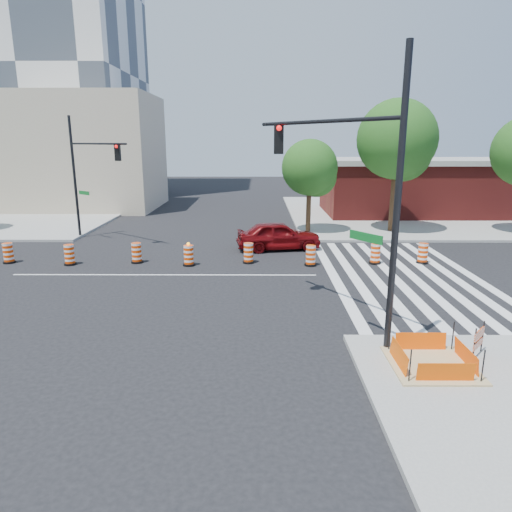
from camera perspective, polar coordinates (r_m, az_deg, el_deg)
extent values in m
plane|color=black|center=(21.49, -11.38, -2.33)|extent=(120.00, 120.00, 0.00)
cube|color=gray|center=(40.97, 19.86, 5.02)|extent=(22.00, 22.00, 0.15)
cube|color=silver|center=(21.32, 9.63, -2.36)|extent=(0.45, 13.50, 0.01)
cube|color=silver|center=(21.49, 12.00, -2.35)|extent=(0.45, 13.50, 0.01)
cube|color=silver|center=(21.69, 14.34, -2.33)|extent=(0.45, 13.50, 0.01)
cube|color=silver|center=(21.92, 16.62, -2.31)|extent=(0.45, 13.50, 0.01)
cube|color=silver|center=(22.19, 18.85, -2.28)|extent=(0.45, 13.50, 0.01)
cube|color=silver|center=(22.49, 21.03, -2.26)|extent=(0.45, 13.50, 0.01)
cube|color=silver|center=(22.83, 23.14, -2.23)|extent=(0.45, 13.50, 0.01)
cube|color=silver|center=(23.19, 25.19, -2.20)|extent=(0.45, 13.50, 0.01)
cube|color=silver|center=(21.49, -11.38, -2.32)|extent=(14.00, 0.12, 0.01)
cube|color=tan|center=(13.43, 21.08, -12.57)|extent=(2.20, 2.20, 0.05)
cube|color=#F55404|center=(12.58, 22.64, -13.33)|extent=(1.44, 0.02, 0.55)
cube|color=#F55404|center=(14.09, 19.90, -10.05)|extent=(1.44, 0.02, 0.55)
cube|color=#F55404|center=(13.04, 17.40, -11.86)|extent=(0.02, 1.44, 0.55)
cube|color=#F55404|center=(13.66, 24.78, -11.31)|extent=(0.02, 1.44, 0.55)
cylinder|color=black|center=(12.20, 18.70, -12.93)|extent=(0.04, 0.04, 0.90)
cylinder|color=black|center=(12.86, 26.51, -12.26)|extent=(0.04, 0.04, 0.90)
cylinder|color=black|center=(13.75, 16.37, -9.58)|extent=(0.04, 0.04, 0.90)
cylinder|color=black|center=(14.34, 23.39, -9.19)|extent=(0.04, 0.04, 0.90)
cube|color=maroon|center=(40.72, 20.10, 7.83)|extent=(16.00, 8.00, 4.20)
cube|color=gray|center=(40.57, 20.38, 11.05)|extent=(16.50, 8.50, 0.40)
cube|color=#BCAB90|center=(45.24, -21.35, 11.96)|extent=(14.00, 10.00, 10.00)
imported|color=#61080A|center=(25.89, 2.85, 2.58)|extent=(4.97, 2.64, 1.61)
cylinder|color=black|center=(12.92, 17.24, 6.01)|extent=(0.19, 0.19, 8.32)
cylinder|color=black|center=(14.95, 8.18, 16.31)|extent=(3.67, 5.19, 0.12)
cube|color=black|center=(16.62, 2.86, 14.41)|extent=(0.33, 0.29, 1.04)
sphere|color=#FF0C0C|center=(16.44, 2.90, 15.68)|extent=(0.19, 0.19, 0.19)
cube|color=#0C591E|center=(13.75, 13.55, 2.31)|extent=(0.75, 1.05, 0.26)
cylinder|color=black|center=(30.89, -21.74, 9.16)|extent=(0.17, 0.17, 7.36)
cylinder|color=black|center=(28.45, -19.26, 13.11)|extent=(4.40, 3.51, 0.11)
cube|color=black|center=(26.85, -16.91, 12.28)|extent=(0.29, 0.26, 0.92)
sphere|color=#FF0C0C|center=(26.68, -17.08, 12.96)|extent=(0.17, 0.17, 0.17)
cube|color=#0C591E|center=(30.18, -20.69, 7.39)|extent=(0.89, 0.71, 0.23)
cube|color=#E23C04|center=(14.27, 26.14, -8.74)|extent=(0.56, 0.61, 0.26)
cube|color=#E23C04|center=(14.38, 26.01, -9.84)|extent=(0.56, 0.61, 0.20)
cylinder|color=black|center=(14.02, 25.63, -9.91)|extent=(0.04, 0.04, 0.93)
cylinder|color=black|center=(14.65, 26.47, -8.97)|extent=(0.04, 0.04, 0.93)
cylinder|color=#382314|center=(30.43, 6.59, 6.39)|extent=(0.32, 0.32, 3.86)
sphere|color=#204D16|center=(30.20, 6.72, 10.93)|extent=(3.62, 3.62, 3.62)
sphere|color=#204D16|center=(30.59, 7.57, 9.81)|extent=(2.65, 2.65, 2.65)
sphere|color=#204D16|center=(29.99, 5.98, 10.24)|extent=(2.41, 2.41, 2.41)
cylinder|color=#382314|center=(31.65, 16.76, 7.63)|extent=(0.34, 0.34, 5.44)
sphere|color=#204D16|center=(31.48, 17.21, 13.78)|extent=(5.10, 5.10, 5.10)
sphere|color=#204D16|center=(31.95, 17.86, 12.20)|extent=(3.74, 3.74, 3.74)
sphere|color=#204D16|center=(31.17, 16.49, 12.89)|extent=(3.40, 3.40, 3.40)
cylinder|color=black|center=(26.29, -28.44, -0.66)|extent=(0.60, 0.60, 0.10)
cylinder|color=#E23C04|center=(26.18, -28.57, 0.40)|extent=(0.48, 0.48, 0.95)
cylinder|color=black|center=(24.60, -22.19, -0.90)|extent=(0.60, 0.60, 0.10)
cylinder|color=#E23C04|center=(24.48, -22.29, 0.23)|extent=(0.48, 0.48, 0.95)
cylinder|color=black|center=(23.93, -14.63, -0.70)|extent=(0.60, 0.60, 0.10)
cylinder|color=#E23C04|center=(23.81, -14.70, 0.46)|extent=(0.48, 0.48, 0.95)
cylinder|color=black|center=(22.88, -8.37, -1.06)|extent=(0.60, 0.60, 0.10)
cylinder|color=#E23C04|center=(22.75, -8.42, 0.15)|extent=(0.48, 0.48, 0.95)
sphere|color=#FF990C|center=(22.63, -8.47, 1.51)|extent=(0.16, 0.16, 0.16)
cylinder|color=black|center=(23.12, -0.94, -0.74)|extent=(0.60, 0.60, 0.10)
cylinder|color=#E23C04|center=(23.00, -0.94, 0.46)|extent=(0.48, 0.48, 0.95)
cylinder|color=black|center=(22.78, 6.82, -1.07)|extent=(0.60, 0.60, 0.10)
cylinder|color=#E23C04|center=(22.66, 6.85, 0.15)|extent=(0.48, 0.48, 0.95)
cylinder|color=black|center=(23.74, 14.63, -0.82)|extent=(0.60, 0.60, 0.10)
cylinder|color=#E23C04|center=(23.62, 14.70, 0.36)|extent=(0.48, 0.48, 0.95)
cylinder|color=black|center=(24.56, 20.05, -0.73)|extent=(0.60, 0.60, 0.10)
cylinder|color=#E23C04|center=(24.45, 20.14, 0.40)|extent=(0.48, 0.48, 0.95)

